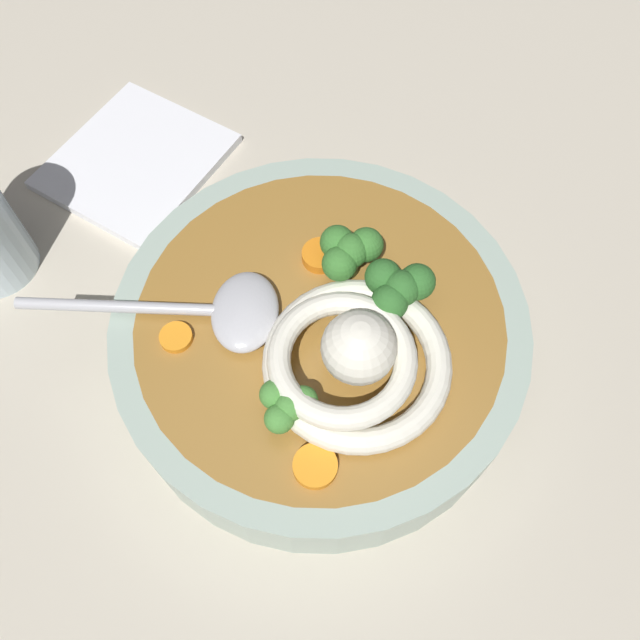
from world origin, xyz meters
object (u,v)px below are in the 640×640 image
Objects in this scene: soup_bowl at (320,338)px; noodle_pile at (352,359)px; folded_napkin at (136,161)px; soup_spoon at (224,311)px.

noodle_pile reaches higher than soup_bowl.
noodle_pile is at bearing 69.73° from soup_bowl.
noodle_pile is (1.42, 3.85, 4.27)cm from soup_bowl.
folded_napkin is at bearing -98.24° from soup_bowl.
soup_bowl is 7.14cm from soup_spoon.
soup_bowl is 2.13× the size of noodle_pile.
soup_spoon is (2.46, -8.76, -0.84)cm from noodle_pile.
soup_bowl is 1.79× the size of soup_spoon.
noodle_pile is 28.75cm from folded_napkin.
noodle_pile is at bearing 80.01° from folded_napkin.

